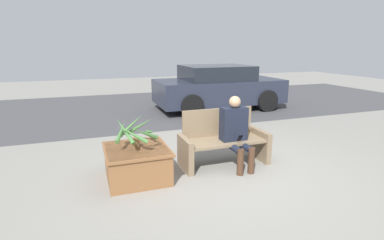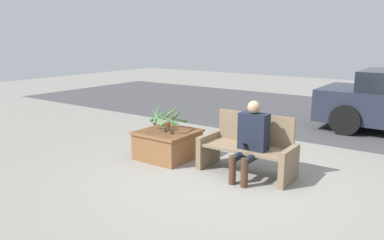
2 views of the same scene
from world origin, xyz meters
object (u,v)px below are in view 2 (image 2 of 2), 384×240
at_px(person_seated, 251,137).
at_px(planter_box, 168,143).
at_px(bench, 248,148).
at_px(potted_plant, 167,117).

bearing_deg(person_seated, planter_box, 178.43).
height_order(person_seated, planter_box, person_seated).
distance_m(bench, planter_box, 1.49).
relative_size(person_seated, potted_plant, 1.85).
height_order(bench, person_seated, person_seated).
bearing_deg(person_seated, bench, 125.39).
bearing_deg(potted_plant, person_seated, -1.51).
relative_size(bench, planter_box, 1.55).
relative_size(person_seated, planter_box, 1.23).
relative_size(planter_box, potted_plant, 1.50).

